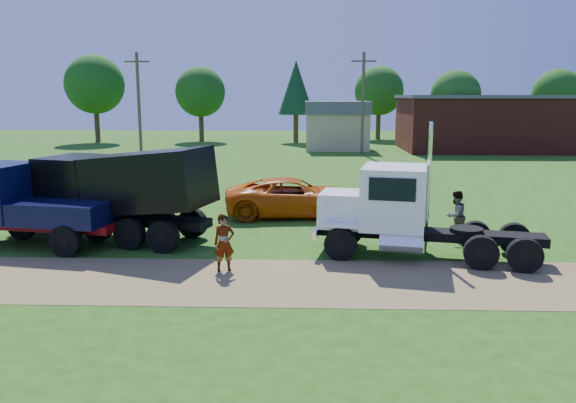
{
  "coord_description": "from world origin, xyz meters",
  "views": [
    {
      "loc": [
        1.05,
        -15.49,
        5.3
      ],
      "look_at": [
        0.4,
        3.94,
        1.6
      ],
      "focal_mm": 35.0,
      "sensor_mm": 36.0,
      "label": 1
    }
  ],
  "objects_px": {
    "orange_pickup": "(294,197)",
    "spectator_a": "(224,243)",
    "black_dump_truck": "(115,188)",
    "navy_truck": "(15,204)",
    "white_semi_tractor": "(396,211)"
  },
  "relations": [
    {
      "from": "white_semi_tractor",
      "to": "orange_pickup",
      "type": "xyz_separation_m",
      "value": [
        -3.51,
        6.1,
        -0.67
      ]
    },
    {
      "from": "black_dump_truck",
      "to": "navy_truck",
      "type": "relative_size",
      "value": 1.21
    },
    {
      "from": "orange_pickup",
      "to": "spectator_a",
      "type": "bearing_deg",
      "value": 160.9
    },
    {
      "from": "black_dump_truck",
      "to": "orange_pickup",
      "type": "relative_size",
      "value": 1.36
    },
    {
      "from": "navy_truck",
      "to": "orange_pickup",
      "type": "distance_m",
      "value": 11.14
    },
    {
      "from": "black_dump_truck",
      "to": "orange_pickup",
      "type": "height_order",
      "value": "black_dump_truck"
    },
    {
      "from": "orange_pickup",
      "to": "black_dump_truck",
      "type": "bearing_deg",
      "value": 118.14
    },
    {
      "from": "orange_pickup",
      "to": "spectator_a",
      "type": "distance_m",
      "value": 8.29
    },
    {
      "from": "black_dump_truck",
      "to": "orange_pickup",
      "type": "bearing_deg",
      "value": 49.82
    },
    {
      "from": "spectator_a",
      "to": "navy_truck",
      "type": "bearing_deg",
      "value": 139.4
    },
    {
      "from": "black_dump_truck",
      "to": "orange_pickup",
      "type": "xyz_separation_m",
      "value": [
        6.5,
        4.34,
        -1.09
      ]
    },
    {
      "from": "white_semi_tractor",
      "to": "spectator_a",
      "type": "bearing_deg",
      "value": -148.63
    },
    {
      "from": "black_dump_truck",
      "to": "spectator_a",
      "type": "relative_size",
      "value": 4.67
    },
    {
      "from": "white_semi_tractor",
      "to": "navy_truck",
      "type": "height_order",
      "value": "white_semi_tractor"
    },
    {
      "from": "navy_truck",
      "to": "orange_pickup",
      "type": "relative_size",
      "value": 1.12
    }
  ]
}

